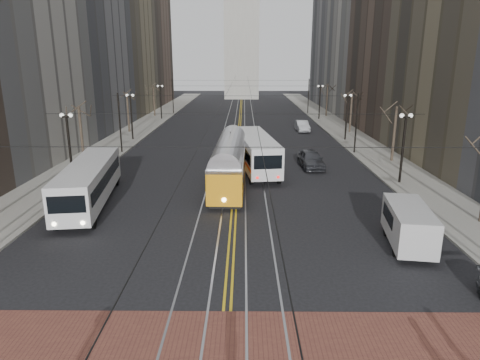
{
  "coord_description": "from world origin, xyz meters",
  "views": [
    {
      "loc": [
        0.68,
        -16.48,
        10.0
      ],
      "look_at": [
        0.45,
        8.39,
        3.0
      ],
      "focal_mm": 32.0,
      "sensor_mm": 36.0,
      "label": 1
    }
  ],
  "objects_px": {
    "rear_bus": "(256,153)",
    "cargo_van": "(408,227)",
    "transit_bus": "(90,184)",
    "streetcar": "(230,167)",
    "sedan_grey": "(311,159)",
    "sedan_silver": "(302,126)"
  },
  "relations": [
    {
      "from": "rear_bus",
      "to": "sedan_grey",
      "type": "distance_m",
      "value": 5.39
    },
    {
      "from": "streetcar",
      "to": "sedan_silver",
      "type": "xyz_separation_m",
      "value": [
        9.6,
        27.74,
        -0.79
      ]
    },
    {
      "from": "rear_bus",
      "to": "cargo_van",
      "type": "xyz_separation_m",
      "value": [
        7.92,
        -17.31,
        -0.45
      ]
    },
    {
      "from": "transit_bus",
      "to": "sedan_silver",
      "type": "height_order",
      "value": "transit_bus"
    },
    {
      "from": "rear_bus",
      "to": "sedan_silver",
      "type": "xyz_separation_m",
      "value": [
        7.3,
        22.5,
        -0.82
      ]
    },
    {
      "from": "transit_bus",
      "to": "streetcar",
      "type": "distance_m",
      "value": 10.99
    },
    {
      "from": "cargo_van",
      "to": "sedan_grey",
      "type": "xyz_separation_m",
      "value": [
        -2.63,
        18.03,
        -0.29
      ]
    },
    {
      "from": "streetcar",
      "to": "sedan_grey",
      "type": "bearing_deg",
      "value": 39.52
    },
    {
      "from": "cargo_van",
      "to": "sedan_grey",
      "type": "height_order",
      "value": "cargo_van"
    },
    {
      "from": "rear_bus",
      "to": "sedan_silver",
      "type": "bearing_deg",
      "value": 64.44
    },
    {
      "from": "rear_bus",
      "to": "cargo_van",
      "type": "bearing_deg",
      "value": -72.99
    },
    {
      "from": "sedan_grey",
      "to": "sedan_silver",
      "type": "distance_m",
      "value": 21.87
    },
    {
      "from": "rear_bus",
      "to": "cargo_van",
      "type": "height_order",
      "value": "rear_bus"
    },
    {
      "from": "cargo_van",
      "to": "sedan_grey",
      "type": "relative_size",
      "value": 1.03
    },
    {
      "from": "cargo_van",
      "to": "sedan_grey",
      "type": "bearing_deg",
      "value": 106.45
    },
    {
      "from": "sedan_silver",
      "to": "streetcar",
      "type": "bearing_deg",
      "value": -111.45
    },
    {
      "from": "transit_bus",
      "to": "streetcar",
      "type": "bearing_deg",
      "value": 19.37
    },
    {
      "from": "streetcar",
      "to": "cargo_van",
      "type": "xyz_separation_m",
      "value": [
        10.22,
        -12.07,
        -0.42
      ]
    },
    {
      "from": "transit_bus",
      "to": "cargo_van",
      "type": "xyz_separation_m",
      "value": [
        20.01,
        -7.09,
        -0.35
      ]
    },
    {
      "from": "streetcar",
      "to": "transit_bus",
      "type": "bearing_deg",
      "value": -151.7
    },
    {
      "from": "sedan_grey",
      "to": "cargo_van",
      "type": "bearing_deg",
      "value": -85.65
    },
    {
      "from": "streetcar",
      "to": "rear_bus",
      "type": "distance_m",
      "value": 5.73
    }
  ]
}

